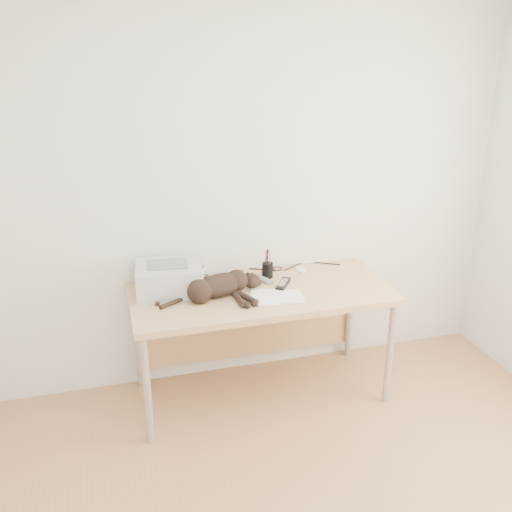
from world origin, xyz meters
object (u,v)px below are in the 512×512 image
object	(u,v)px
printer	(168,278)
mouse	(300,268)
desk	(258,305)
mug	(198,274)
cat	(217,287)
pen_cup	(267,270)

from	to	relation	value
printer	mouse	bearing A→B (deg)	6.48
desk	mug	xyz separation A→B (m)	(-0.35, 0.17, 0.18)
cat	pen_cup	bearing A→B (deg)	13.91
desk	printer	world-z (taller)	printer
pen_cup	desk	bearing A→B (deg)	-130.67
printer	cat	size ratio (longest dim) A/B	0.63
printer	mug	xyz separation A→B (m)	(0.20, 0.10, -0.04)
mug	pen_cup	xyz separation A→B (m)	(0.45, -0.06, 0.00)
desk	printer	size ratio (longest dim) A/B	3.84
mug	cat	bearing A→B (deg)	-75.39
printer	cat	distance (m)	0.32
cat	mug	xyz separation A→B (m)	(-0.07, 0.27, -0.01)
desk	cat	size ratio (longest dim) A/B	2.42
desk	pen_cup	bearing A→B (deg)	49.33
desk	pen_cup	distance (m)	0.24
printer	pen_cup	world-z (taller)	printer
printer	mug	distance (m)	0.23
printer	pen_cup	distance (m)	0.65
pen_cup	printer	bearing A→B (deg)	-175.68
mug	mouse	xyz separation A→B (m)	(0.69, -0.00, -0.03)
cat	desk	bearing A→B (deg)	3.99
mug	desk	bearing A→B (deg)	-26.00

